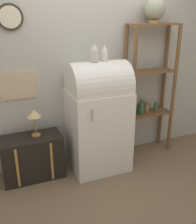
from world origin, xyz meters
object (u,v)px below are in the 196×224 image
(vase_left, at_px, (95,53))
(vase_center, at_px, (104,54))
(desk_lamp, at_px, (34,115))
(suitcase_trunk, at_px, (33,157))
(globe, at_px, (155,9))
(refrigerator, at_px, (98,116))

(vase_left, distance_m, vase_center, 0.13)
(vase_center, relative_size, desk_lamp, 0.55)
(desk_lamp, bearing_deg, suitcase_trunk, -163.00)
(vase_left, bearing_deg, desk_lamp, 171.36)
(globe, bearing_deg, vase_center, -168.43)
(suitcase_trunk, distance_m, vase_center, 1.58)
(refrigerator, relative_size, vase_left, 6.73)
(refrigerator, xyz_separation_m, vase_left, (-0.05, -0.01, 0.81))
(vase_left, height_order, desk_lamp, vase_left)
(vase_left, bearing_deg, vase_center, 5.20)
(globe, height_order, vase_left, globe)
(suitcase_trunk, distance_m, desk_lamp, 0.56)
(suitcase_trunk, relative_size, desk_lamp, 2.18)
(globe, height_order, desk_lamp, globe)
(refrigerator, height_order, vase_left, vase_left)
(globe, bearing_deg, desk_lamp, -178.09)
(refrigerator, bearing_deg, globe, 10.39)
(suitcase_trunk, bearing_deg, desk_lamp, 17.00)
(vase_left, height_order, vase_center, vase_left)
(suitcase_trunk, xyz_separation_m, globe, (1.72, 0.08, 1.76))
(suitcase_trunk, xyz_separation_m, vase_center, (0.95, -0.08, 1.26))
(vase_left, xyz_separation_m, desk_lamp, (-0.75, 0.11, -0.72))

